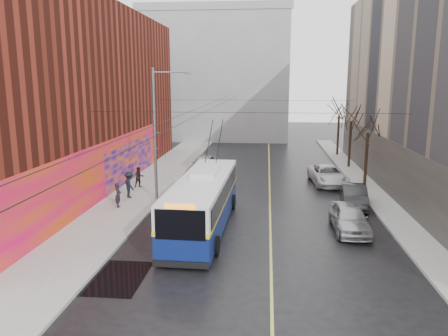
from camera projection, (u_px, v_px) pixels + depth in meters
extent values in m
plane|color=black|center=(238.00, 263.00, 19.84)|extent=(140.00, 140.00, 0.00)
cube|color=gray|center=(141.00, 192.00, 32.30)|extent=(4.00, 60.00, 0.15)
cube|color=gray|center=(377.00, 198.00, 30.68)|extent=(2.00, 60.00, 0.15)
cube|color=#BFB74C|center=(270.00, 189.00, 33.36)|extent=(0.12, 50.00, 0.01)
cube|color=#541B10|center=(44.00, 96.00, 33.66)|extent=(12.00, 36.00, 14.00)
cube|color=#D85204|center=(104.00, 171.00, 30.16)|extent=(0.08, 28.00, 4.00)
cube|color=#0506A5|center=(131.00, 161.00, 36.09)|extent=(0.06, 12.00, 3.20)
cube|color=#4C4742|center=(385.00, 166.00, 32.16)|extent=(0.06, 36.00, 4.00)
cube|color=gray|center=(217.00, 75.00, 62.56)|extent=(20.00, 12.00, 18.00)
cube|color=gray|center=(212.00, 5.00, 55.14)|extent=(20.50, 0.40, 1.00)
cylinder|color=slate|center=(155.00, 136.00, 29.32)|extent=(0.20, 0.20, 9.00)
cube|color=#5A0C12|center=(160.00, 141.00, 29.35)|extent=(0.04, 0.60, 1.10)
cylinder|color=slate|center=(171.00, 72.00, 28.38)|extent=(2.40, 0.10, 0.10)
cube|color=slate|center=(187.00, 74.00, 28.30)|extent=(0.50, 0.22, 0.12)
cylinder|color=black|center=(202.00, 107.00, 33.63)|extent=(0.02, 60.00, 0.02)
cylinder|color=black|center=(215.00, 107.00, 33.53)|extent=(0.02, 60.00, 0.02)
cylinder|color=black|center=(246.00, 113.00, 24.44)|extent=(18.00, 0.02, 0.02)
cylinder|color=black|center=(254.00, 100.00, 40.05)|extent=(18.00, 0.02, 0.02)
cylinder|color=black|center=(366.00, 159.00, 34.18)|extent=(0.24, 0.24, 4.20)
cylinder|color=black|center=(350.00, 145.00, 40.99)|extent=(0.24, 0.24, 4.48)
cylinder|color=black|center=(338.00, 136.00, 47.83)|extent=(0.24, 0.24, 4.37)
cube|color=black|center=(113.00, 278.00, 18.40)|extent=(2.65, 3.47, 0.01)
ellipsoid|color=slate|center=(224.00, 83.00, 25.99)|extent=(0.44, 0.20, 0.12)
ellipsoid|color=slate|center=(256.00, 74.00, 27.40)|extent=(0.44, 0.20, 0.12)
ellipsoid|color=slate|center=(177.00, 97.00, 29.91)|extent=(0.44, 0.20, 0.12)
cube|color=#0B1955|center=(203.00, 212.00, 24.45)|extent=(2.82, 11.61, 1.44)
cube|color=silver|center=(203.00, 189.00, 24.19)|extent=(2.82, 11.61, 1.25)
cube|color=yellow|center=(203.00, 200.00, 24.31)|extent=(2.86, 11.65, 0.21)
cube|color=black|center=(180.00, 225.00, 18.59)|extent=(2.21, 0.10, 1.35)
cube|color=black|center=(218.00, 171.00, 29.84)|extent=(2.21, 0.10, 1.16)
cube|color=black|center=(181.00, 190.00, 24.36)|extent=(0.33, 10.59, 0.96)
cube|color=black|center=(226.00, 191.00, 24.05)|extent=(0.33, 10.59, 0.96)
cube|color=silver|center=(206.00, 172.00, 24.97)|extent=(1.43, 2.92, 0.29)
cube|color=black|center=(181.00, 264.00, 18.90)|extent=(2.50, 0.18, 0.29)
cylinder|color=black|center=(164.00, 243.00, 20.94)|extent=(0.31, 0.97, 0.96)
cylinder|color=black|center=(216.00, 246.00, 20.64)|extent=(0.31, 0.97, 0.96)
cylinder|color=black|center=(195.00, 201.00, 28.43)|extent=(0.31, 0.97, 0.96)
cylinder|color=black|center=(233.00, 202.00, 28.13)|extent=(0.31, 0.97, 0.96)
cylinder|color=black|center=(209.00, 140.00, 28.02)|extent=(0.15, 3.35, 2.37)
cylinder|color=black|center=(220.00, 140.00, 27.93)|extent=(0.15, 3.35, 2.37)
imported|color=#B2B2B7|center=(349.00, 218.00, 23.94)|extent=(1.89, 4.57, 1.55)
imported|color=#2A2A2C|center=(354.00, 196.00, 28.67)|extent=(1.91, 4.49, 1.44)
imported|color=silver|center=(328.00, 175.00, 34.90)|extent=(2.97, 5.58, 1.49)
imported|color=#B3B4B9|center=(204.00, 164.00, 39.25)|extent=(2.18, 4.82, 1.60)
imported|color=black|center=(118.00, 195.00, 28.00)|extent=(0.47, 0.64, 1.60)
imported|color=black|center=(139.00, 177.00, 33.26)|extent=(0.96, 0.93, 1.57)
imported|color=black|center=(129.00, 185.00, 30.29)|extent=(1.29, 1.37, 1.86)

